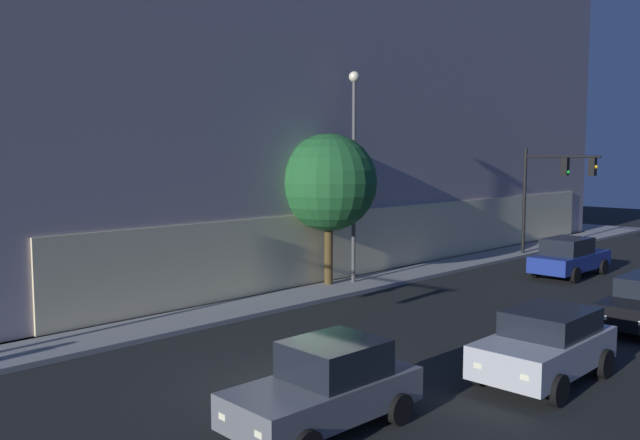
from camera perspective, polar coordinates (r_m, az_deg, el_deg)
ground_plane at (r=15.58m, az=-2.15°, el=-14.34°), size 120.00×120.00×0.00m
modern_building at (r=43.01m, az=-9.58°, el=12.25°), size 39.70×32.21×20.93m
traffic_light_far_corner at (r=35.87m, az=19.62°, el=3.29°), size 0.33×4.06×5.63m
street_lamp_sidewalk at (r=26.69m, az=2.97°, el=5.90°), size 0.44×0.44×8.56m
sidewalk_tree at (r=26.22m, az=0.76°, el=3.27°), size 3.90×3.90×6.08m
car_grey at (r=13.16m, az=0.56°, el=-14.29°), size 4.07×2.07×1.70m
car_silver at (r=16.59m, az=19.06°, el=-10.22°), size 4.11×2.11×1.68m
car_blue at (r=31.06m, az=20.89°, el=-3.03°), size 4.79×1.98×1.74m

